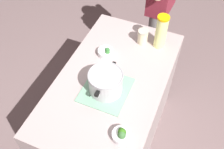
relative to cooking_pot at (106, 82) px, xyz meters
The scene contains 9 objects.
ground_plane 1.04m from the cooking_pot, ahead, with size 8.00×8.00×0.00m, color #715D5D.
counter_slab 0.57m from the cooking_pot, ahead, with size 1.34×0.76×0.94m, color #A1918F.
dish_cloth 0.09m from the cooking_pot, 45.00° to the left, with size 0.34×0.32×0.01m, color #75A989.
cooking_pot is the anchor object (origin of this frame).
lemonade_pitcher 0.63m from the cooking_pot, 20.27° to the right, with size 0.09×0.09×0.29m.
mason_jar 0.57m from the cooking_pot, ahead, with size 0.09×0.09×0.12m.
broccoli_bowl_front 0.39m from the cooking_pot, 141.45° to the right, with size 0.12×0.12×0.09m.
broccoli_bowl_center 0.36m from the cooking_pot, 23.41° to the left, with size 0.12×0.12×0.07m.
person_cook 1.18m from the cooking_pot, ahead, with size 0.50×0.22×1.62m.
Camera 1 is at (-1.14, -0.48, 2.46)m, focal length 42.96 mm.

